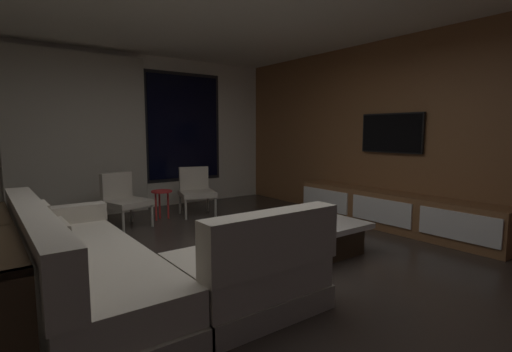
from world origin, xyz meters
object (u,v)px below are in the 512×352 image
at_px(sectional_couch, 127,270).
at_px(mounted_tv, 391,133).
at_px(media_console, 393,212).
at_px(accent_chair_near_window, 196,188).
at_px(accent_chair_by_curtain, 123,197).
at_px(side_stool, 162,196).
at_px(coffee_table, 301,235).
at_px(book_stack_on_coffee_table, 283,215).

distance_m(sectional_couch, mounted_tv, 4.09).
bearing_deg(media_console, accent_chair_near_window, 124.79).
bearing_deg(mounted_tv, accent_chair_by_curtain, 145.00).
relative_size(side_stool, media_console, 0.15).
distance_m(coffee_table, book_stack_on_coffee_table, 0.32).
height_order(accent_chair_by_curtain, media_console, accent_chair_by_curtain).
distance_m(sectional_couch, book_stack_on_coffee_table, 1.96).
relative_size(book_stack_on_coffee_table, accent_chair_near_window, 0.38).
bearing_deg(side_stool, accent_chair_by_curtain, -171.64).
bearing_deg(side_stool, accent_chair_near_window, 2.12).
xyz_separation_m(side_stool, mounted_tv, (2.55, -2.31, 0.98)).
relative_size(coffee_table, mounted_tv, 1.18).
xyz_separation_m(accent_chair_near_window, accent_chair_by_curtain, (-1.23, -0.11, 0.00)).
height_order(accent_chair_near_window, accent_chair_by_curtain, same).
distance_m(coffee_table, accent_chair_by_curtain, 2.70).
bearing_deg(media_console, side_stool, 133.38).
bearing_deg(side_stool, mounted_tv, -42.17).
bearing_deg(media_console, accent_chair_by_curtain, 141.04).
xyz_separation_m(coffee_table, book_stack_on_coffee_table, (-0.13, 0.18, 0.23)).
height_order(sectional_couch, accent_chair_near_window, sectional_couch).
xyz_separation_m(book_stack_on_coffee_table, accent_chair_near_window, (0.07, 2.30, 0.02)).
xyz_separation_m(sectional_couch, accent_chair_near_window, (2.00, 2.65, 0.14)).
height_order(book_stack_on_coffee_table, mounted_tv, mounted_tv).
bearing_deg(accent_chair_near_window, coffee_table, -88.66).
bearing_deg(sectional_couch, side_stool, 62.19).
distance_m(book_stack_on_coffee_table, media_console, 1.85).
relative_size(sectional_couch, mounted_tv, 2.55).
xyz_separation_m(accent_chair_near_window, media_console, (1.76, -2.53, -0.18)).
distance_m(side_stool, media_console, 3.45).
bearing_deg(book_stack_on_coffee_table, media_console, -7.37).
xyz_separation_m(accent_chair_near_window, mounted_tv, (1.94, -2.33, 0.92)).
height_order(book_stack_on_coffee_table, media_console, media_console).
height_order(coffee_table, side_stool, side_stool).
bearing_deg(side_stool, sectional_couch, -117.81).
distance_m(book_stack_on_coffee_table, accent_chair_near_window, 2.30).
relative_size(sectional_couch, accent_chair_near_window, 3.21).
bearing_deg(mounted_tv, media_console, -132.43).
height_order(coffee_table, media_console, media_console).
height_order(book_stack_on_coffee_table, accent_chair_near_window, accent_chair_near_window).
xyz_separation_m(sectional_couch, accent_chair_by_curtain, (0.77, 2.54, 0.14)).
bearing_deg(media_console, book_stack_on_coffee_table, 172.63).
bearing_deg(accent_chair_by_curtain, media_console, -38.96).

